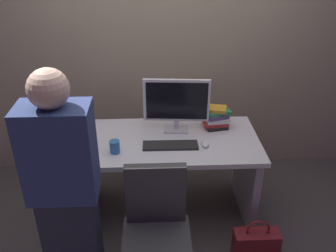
% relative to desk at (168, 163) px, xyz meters
% --- Properties ---
extents(ground_plane, '(9.00, 9.00, 0.00)m').
position_rel_desk_xyz_m(ground_plane, '(0.00, 0.00, -0.51)').
color(ground_plane, '#4C4742').
extents(wall_back, '(6.40, 0.10, 3.00)m').
position_rel_desk_xyz_m(wall_back, '(0.00, 0.82, 0.99)').
color(wall_back, tan).
rests_on(wall_back, ground).
extents(desk, '(1.48, 0.76, 0.74)m').
position_rel_desk_xyz_m(desk, '(0.00, 0.00, 0.00)').
color(desk, white).
rests_on(desk, ground).
extents(office_chair, '(0.52, 0.52, 0.94)m').
position_rel_desk_xyz_m(office_chair, '(-0.11, -0.79, -0.09)').
color(office_chair, black).
rests_on(office_chair, ground).
extents(person_at_desk, '(0.40, 0.24, 1.64)m').
position_rel_desk_xyz_m(person_at_desk, '(-0.65, -0.80, 0.33)').
color(person_at_desk, '#262838').
rests_on(person_at_desk, ground).
extents(monitor, '(0.54, 0.16, 0.46)m').
position_rel_desk_xyz_m(monitor, '(0.08, 0.15, 0.49)').
color(monitor, silver).
rests_on(monitor, desk).
extents(keyboard, '(0.43, 0.13, 0.02)m').
position_rel_desk_xyz_m(keyboard, '(0.02, -0.11, 0.24)').
color(keyboard, '#262626').
rests_on(keyboard, desk).
extents(mouse, '(0.06, 0.10, 0.03)m').
position_rel_desk_xyz_m(mouse, '(0.29, -0.11, 0.25)').
color(mouse, white).
rests_on(mouse, desk).
extents(cup_near_keyboard, '(0.08, 0.08, 0.10)m').
position_rel_desk_xyz_m(cup_near_keyboard, '(-0.41, -0.18, 0.28)').
color(cup_near_keyboard, '#3372B2').
rests_on(cup_near_keyboard, desk).
extents(book_stack, '(0.24, 0.18, 0.19)m').
position_rel_desk_xyz_m(book_stack, '(0.42, 0.19, 0.32)').
color(book_stack, black).
rests_on(book_stack, desk).
extents(handbag, '(0.34, 0.14, 0.38)m').
position_rel_desk_xyz_m(handbag, '(0.64, -0.57, -0.38)').
color(handbag, maroon).
rests_on(handbag, ground).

